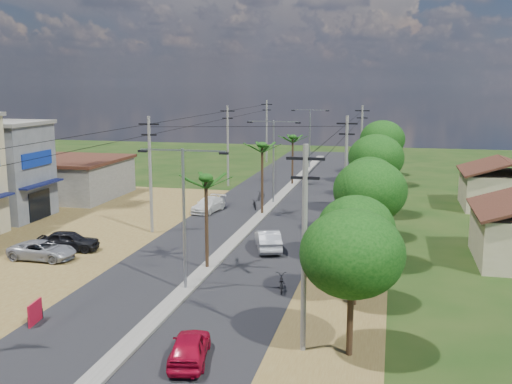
{
  "coord_description": "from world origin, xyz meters",
  "views": [
    {
      "loc": [
        10.96,
        -30.18,
        11.46
      ],
      "look_at": [
        0.61,
        14.93,
        3.0
      ],
      "focal_mm": 42.0,
      "sensor_mm": 36.0,
      "label": 1
    }
  ],
  "objects_px": {
    "car_parked_silver": "(43,251)",
    "car_parked_dark": "(69,241)",
    "roadside_sign": "(35,313)",
    "car_silver_mid": "(268,240)",
    "car_red_near": "(189,348)",
    "car_white_far": "(208,205)",
    "moto_rider_east": "(281,283)"
  },
  "relations": [
    {
      "from": "car_white_far",
      "to": "car_parked_silver",
      "type": "bearing_deg",
      "value": -101.14
    },
    {
      "from": "car_parked_silver",
      "to": "car_red_near",
      "type": "bearing_deg",
      "value": -129.19
    },
    {
      "from": "car_white_far",
      "to": "car_red_near",
      "type": "bearing_deg",
      "value": -64.95
    },
    {
      "from": "car_silver_mid",
      "to": "car_white_far",
      "type": "bearing_deg",
      "value": -72.79
    },
    {
      "from": "car_silver_mid",
      "to": "car_parked_dark",
      "type": "relative_size",
      "value": 1.05
    },
    {
      "from": "car_white_far",
      "to": "car_parked_silver",
      "type": "relative_size",
      "value": 0.99
    },
    {
      "from": "moto_rider_east",
      "to": "roadside_sign",
      "type": "distance_m",
      "value": 12.88
    },
    {
      "from": "car_parked_dark",
      "to": "car_silver_mid",
      "type": "bearing_deg",
      "value": -87.0
    },
    {
      "from": "roadside_sign",
      "to": "car_white_far",
      "type": "bearing_deg",
      "value": 81.94
    },
    {
      "from": "car_parked_silver",
      "to": "roadside_sign",
      "type": "height_order",
      "value": "car_parked_silver"
    },
    {
      "from": "car_parked_silver",
      "to": "car_parked_dark",
      "type": "bearing_deg",
      "value": -14.47
    },
    {
      "from": "car_silver_mid",
      "to": "roadside_sign",
      "type": "relative_size",
      "value": 3.25
    },
    {
      "from": "car_parked_silver",
      "to": "moto_rider_east",
      "type": "relative_size",
      "value": 2.5
    },
    {
      "from": "car_red_near",
      "to": "car_parked_dark",
      "type": "xyz_separation_m",
      "value": [
        -13.64,
        14.01,
        0.07
      ]
    },
    {
      "from": "car_red_near",
      "to": "moto_rider_east",
      "type": "distance_m",
      "value": 9.59
    },
    {
      "from": "car_red_near",
      "to": "moto_rider_east",
      "type": "bearing_deg",
      "value": -113.96
    },
    {
      "from": "car_silver_mid",
      "to": "car_white_far",
      "type": "height_order",
      "value": "car_silver_mid"
    },
    {
      "from": "car_silver_mid",
      "to": "car_red_near",
      "type": "bearing_deg",
      "value": 73.05
    },
    {
      "from": "car_parked_silver",
      "to": "roadside_sign",
      "type": "distance_m",
      "value": 11.13
    },
    {
      "from": "car_parked_silver",
      "to": "moto_rider_east",
      "type": "height_order",
      "value": "car_parked_silver"
    },
    {
      "from": "car_silver_mid",
      "to": "car_parked_dark",
      "type": "height_order",
      "value": "car_silver_mid"
    },
    {
      "from": "car_silver_mid",
      "to": "moto_rider_east",
      "type": "bearing_deg",
      "value": 88.93
    },
    {
      "from": "car_silver_mid",
      "to": "roadside_sign",
      "type": "height_order",
      "value": "car_silver_mid"
    },
    {
      "from": "moto_rider_east",
      "to": "roadside_sign",
      "type": "height_order",
      "value": "roadside_sign"
    },
    {
      "from": "car_white_far",
      "to": "roadside_sign",
      "type": "xyz_separation_m",
      "value": [
        -0.5,
        -26.22,
        -0.08
      ]
    },
    {
      "from": "car_red_near",
      "to": "roadside_sign",
      "type": "relative_size",
      "value": 2.78
    },
    {
      "from": "car_silver_mid",
      "to": "roadside_sign",
      "type": "xyz_separation_m",
      "value": [
        -8.29,
        -15.14,
        -0.16
      ]
    },
    {
      "from": "car_white_far",
      "to": "roadside_sign",
      "type": "bearing_deg",
      "value": -81.92
    },
    {
      "from": "car_parked_silver",
      "to": "moto_rider_east",
      "type": "xyz_separation_m",
      "value": [
        16.35,
        -2.41,
        -0.15
      ]
    },
    {
      "from": "car_white_far",
      "to": "moto_rider_east",
      "type": "xyz_separation_m",
      "value": [
        10.2,
        -19.04,
        -0.17
      ]
    },
    {
      "from": "roadside_sign",
      "to": "car_red_near",
      "type": "bearing_deg",
      "value": -21.24
    },
    {
      "from": "car_parked_dark",
      "to": "moto_rider_east",
      "type": "distance_m",
      "value": 16.43
    }
  ]
}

